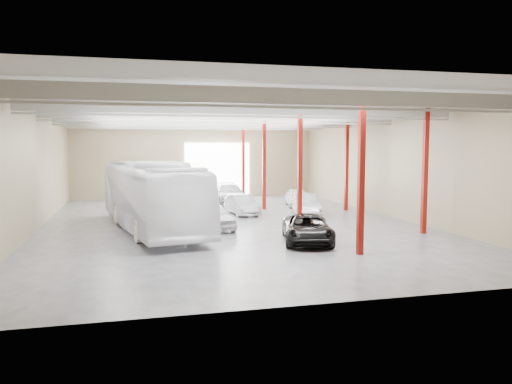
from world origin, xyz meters
name	(u,v)px	position (x,y,z in m)	size (l,w,h in m)	color
depot_shell	(230,142)	(0.13, 0.48, 4.98)	(22.12, 32.12, 7.06)	#3F3F43
coach_bus	(151,196)	(-4.74, -1.15, 1.93)	(3.25, 13.89, 3.87)	white
black_sedan	(307,229)	(2.50, -6.91, 0.68)	(2.27, 4.92, 1.37)	black
car_row_a	(212,216)	(-1.37, -1.71, 0.75)	(1.77, 4.39, 1.50)	silver
car_row_b	(242,205)	(1.62, 3.72, 0.69)	(1.46, 4.17, 1.38)	#BABABF
car_row_c	(229,194)	(1.96, 10.28, 0.81)	(2.27, 5.58, 1.62)	gray
car_right_near	(306,205)	(5.68, 2.00, 0.75)	(1.58, 4.54, 1.50)	silver
car_right_far	(298,197)	(6.85, 7.20, 0.71)	(1.69, 4.19, 1.43)	silver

